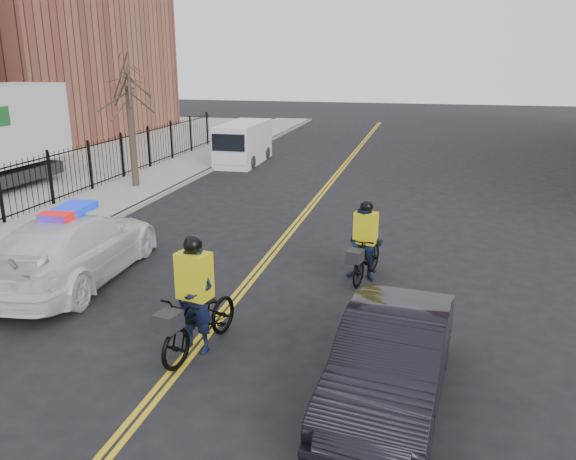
# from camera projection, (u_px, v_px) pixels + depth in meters

# --- Properties ---
(ground) EXTENTS (120.00, 120.00, 0.00)m
(ground) POSITION_uv_depth(u_px,v_px,m) (229.00, 307.00, 12.20)
(ground) COLOR black
(ground) RESTS_ON ground
(center_line_left) EXTENTS (0.10, 60.00, 0.01)m
(center_line_left) POSITION_uv_depth(u_px,v_px,m) (303.00, 212.00, 19.64)
(center_line_left) COLOR gold
(center_line_left) RESTS_ON ground
(center_line_right) EXTENTS (0.10, 60.00, 0.01)m
(center_line_right) POSITION_uv_depth(u_px,v_px,m) (308.00, 213.00, 19.61)
(center_line_right) COLOR gold
(center_line_right) RESTS_ON ground
(sidewalk) EXTENTS (3.00, 60.00, 0.15)m
(sidewalk) POSITION_uv_depth(u_px,v_px,m) (113.00, 198.00, 21.32)
(sidewalk) COLOR gray
(sidewalk) RESTS_ON ground
(curb) EXTENTS (0.20, 60.00, 0.15)m
(curb) POSITION_uv_depth(u_px,v_px,m) (149.00, 201.00, 20.97)
(curb) COLOR gray
(curb) RESTS_ON ground
(iron_fence) EXTENTS (0.12, 28.00, 2.00)m
(iron_fence) POSITION_uv_depth(u_px,v_px,m) (75.00, 173.00, 21.39)
(iron_fence) COLOR black
(iron_fence) RESTS_ON ground
(warehouse_far) EXTENTS (14.00, 18.00, 14.00)m
(warehouse_far) POSITION_uv_depth(u_px,v_px,m) (22.00, 30.00, 37.69)
(warehouse_far) COLOR brown
(warehouse_far) RESTS_ON ground
(street_tree) EXTENTS (3.20, 3.20, 4.80)m
(street_tree) POSITION_uv_depth(u_px,v_px,m) (129.00, 102.00, 22.18)
(street_tree) COLOR #33281E
(street_tree) RESTS_ON sidewalk
(police_cruiser) EXTENTS (2.74, 5.87, 1.82)m
(police_cruiser) POSITION_uv_depth(u_px,v_px,m) (73.00, 247.00, 13.45)
(police_cruiser) COLOR white
(police_cruiser) RESTS_ON ground
(dark_sedan) EXTENTS (1.99, 4.56, 1.46)m
(dark_sedan) POSITION_uv_depth(u_px,v_px,m) (391.00, 360.00, 8.61)
(dark_sedan) COLOR black
(dark_sedan) RESTS_ON ground
(cargo_van) EXTENTS (1.99, 4.93, 2.05)m
(cargo_van) POSITION_uv_depth(u_px,v_px,m) (243.00, 144.00, 28.62)
(cargo_van) COLOR silver
(cargo_van) RESTS_ON ground
(cyclist_near) EXTENTS (1.24, 2.37, 2.22)m
(cyclist_near) POSITION_uv_depth(u_px,v_px,m) (196.00, 311.00, 10.18)
(cyclist_near) COLOR black
(cyclist_near) RESTS_ON ground
(cyclist_far) EXTENTS (1.01, 2.03, 1.98)m
(cyclist_far) POSITION_uv_depth(u_px,v_px,m) (365.00, 249.00, 13.48)
(cyclist_far) COLOR black
(cyclist_far) RESTS_ON ground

